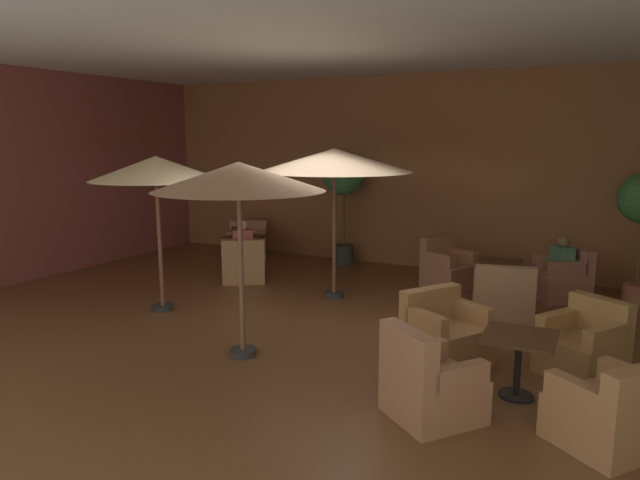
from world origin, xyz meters
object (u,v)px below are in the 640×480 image
Objects in this scene: armchair_front_right_north at (444,336)px; patio_umbrella_center_beige at (156,170)px; armchair_front_right_east at (429,385)px; patron_by_window at (562,257)px; armchair_mid_center_east at (503,300)px; patio_umbrella_near_wall at (335,161)px; patio_umbrella_tall_red at (239,178)px; potted_tree_mid_left at (344,183)px; armchair_front_right_south at (611,414)px; armchair_mid_center_south at (562,280)px; armchair_front_right_west at (584,347)px; open_laptop at (240,234)px; patron_blue_shirt at (243,242)px; armchair_front_left_east at (244,264)px; iced_drink_cup at (240,233)px; armchair_mid_center_north at (447,269)px; cafe_table_mid_center at (498,272)px; cafe_table_front_right at (519,349)px; armchair_front_left_north at (248,244)px; cafe_table_front_left at (244,243)px.

armchair_front_right_north is 4.70m from patio_umbrella_center_beige.
armchair_front_right_east is 4.89m from patron_by_window.
patio_umbrella_near_wall is at bearing 179.10° from armchair_mid_center_east.
patio_umbrella_near_wall reaches higher than patio_umbrella_tall_red.
potted_tree_mid_left is at bearing 75.71° from patio_umbrella_center_beige.
armchair_front_right_south is 1.07× the size of armchair_mid_center_south.
armchair_mid_center_east is 0.41× the size of patio_umbrella_tall_red.
armchair_mid_center_south is at bearing 25.42° from patio_umbrella_near_wall.
armchair_front_right_west is 6.89m from open_laptop.
patron_blue_shirt reaches higher than armchair_mid_center_east.
armchair_front_right_north is 1.50m from armchair_front_right_west.
patron_by_window is at bearing 14.07° from patron_blue_shirt.
patio_umbrella_tall_red is (-3.64, -1.28, 1.81)m from armchair_front_right_west.
armchair_front_left_east is at bearing -115.77° from potted_tree_mid_left.
patio_umbrella_center_beige is at bearing -91.28° from armchair_front_left_east.
armchair_mid_center_south reaches higher than iced_drink_cup.
armchair_mid_center_north is 5.13m from patio_umbrella_center_beige.
armchair_mid_center_east is (0.26, -1.04, -0.16)m from cafe_table_mid_center.
patio_umbrella_near_wall reaches higher than armchair_front_right_north.
armchair_front_left_east is 2.69m from potted_tree_mid_left.
cafe_table_mid_center is 1.00× the size of patron_blue_shirt.
armchair_front_right_south is 7.91m from iced_drink_cup.
potted_tree_mid_left is at bearing 37.74° from open_laptop.
patio_umbrella_center_beige is at bearing -78.23° from open_laptop.
patron_blue_shirt is (-5.22, 2.66, 0.20)m from cafe_table_front_right.
armchair_front_left_north is 1.53× the size of cafe_table_front_right.
armchair_mid_center_east is at bearing -3.09° from armchair_front_left_east.
armchair_front_left_east is at bearing -51.63° from open_laptop.
patron_by_window reaches higher than armchair_front_left_east.
armchair_mid_center_south reaches higher than cafe_table_mid_center.
patio_umbrella_near_wall is at bearing 42.91° from patio_umbrella_center_beige.
cafe_table_mid_center is 5.49m from patio_umbrella_center_beige.
patio_umbrella_center_beige is 2.52m from patron_blue_shirt.
cafe_table_front_right is 1.08m from armchair_front_right_north.
open_laptop is at bearing 148.72° from armchair_front_right_south.
iced_drink_cup is at bearing 128.26° from armchair_front_left_east.
patio_umbrella_near_wall is at bearing 141.62° from armchair_front_right_north.
patron_blue_shirt is 2.09× the size of open_laptop.
armchair_front_left_east is 4.77m from armchair_front_right_north.
armchair_front_left_north is 2.04m from patron_blue_shirt.
armchair_mid_center_south is 1.46× the size of patron_blue_shirt.
cafe_table_front_right is at bearing -76.14° from cafe_table_mid_center.
cafe_table_front_left is 5.83m from patron_by_window.
armchair_mid_center_north is at bearing 20.14° from patron_blue_shirt.
armchair_front_left_north reaches higher than iced_drink_cup.
armchair_mid_center_south reaches higher than armchair_front_right_south.
open_laptop is (0.46, -0.90, 0.41)m from armchair_front_left_north.
armchair_front_right_south is 9.83× the size of iced_drink_cup.
patio_umbrella_near_wall is (-2.42, -1.00, 1.74)m from cafe_table_mid_center.
open_laptop is at bearing 158.41° from armchair_front_right_west.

